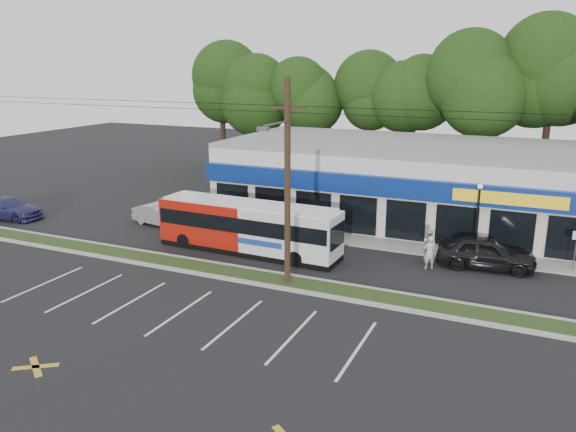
{
  "coord_description": "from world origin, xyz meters",
  "views": [
    {
      "loc": [
        13.72,
        -22.74,
        10.55
      ],
      "look_at": [
        1.23,
        5.0,
        2.28
      ],
      "focal_mm": 35.0,
      "sensor_mm": 36.0,
      "label": 1
    }
  ],
  "objects_px": {
    "lamp_post": "(478,212)",
    "car_dark": "(486,253)",
    "pedestrian_b": "(429,245)",
    "car_blue": "(7,208)",
    "sign_post": "(576,244)",
    "metrobus": "(248,226)",
    "utility_pole": "(284,176)",
    "car_silver": "(162,215)",
    "pedestrian_a": "(429,252)"
  },
  "relations": [
    {
      "from": "lamp_post",
      "to": "metrobus",
      "type": "distance_m",
      "value": 12.84
    },
    {
      "from": "utility_pole",
      "to": "pedestrian_a",
      "type": "bearing_deg",
      "value": 39.44
    },
    {
      "from": "car_dark",
      "to": "pedestrian_b",
      "type": "bearing_deg",
      "value": 86.55
    },
    {
      "from": "utility_pole",
      "to": "pedestrian_a",
      "type": "distance_m",
      "value": 9.17
    },
    {
      "from": "metrobus",
      "to": "car_dark",
      "type": "xyz_separation_m",
      "value": [
        12.78,
        2.82,
        -0.7
      ]
    },
    {
      "from": "pedestrian_b",
      "to": "car_blue",
      "type": "bearing_deg",
      "value": 15.03
    },
    {
      "from": "car_dark",
      "to": "car_blue",
      "type": "height_order",
      "value": "car_dark"
    },
    {
      "from": "utility_pole",
      "to": "metrobus",
      "type": "height_order",
      "value": "utility_pole"
    },
    {
      "from": "car_dark",
      "to": "pedestrian_a",
      "type": "xyz_separation_m",
      "value": [
        -2.73,
        -1.32,
        0.04
      ]
    },
    {
      "from": "sign_post",
      "to": "metrobus",
      "type": "xyz_separation_m",
      "value": [
        -17.05,
        -4.08,
        0.01
      ]
    },
    {
      "from": "utility_pole",
      "to": "pedestrian_a",
      "type": "relative_size",
      "value": 27.62
    },
    {
      "from": "metrobus",
      "to": "car_silver",
      "type": "distance_m",
      "value": 8.38
    },
    {
      "from": "pedestrian_b",
      "to": "car_dark",
      "type": "bearing_deg",
      "value": -169.36
    },
    {
      "from": "car_silver",
      "to": "car_blue",
      "type": "distance_m",
      "value": 11.4
    },
    {
      "from": "lamp_post",
      "to": "sign_post",
      "type": "relative_size",
      "value": 1.91
    },
    {
      "from": "sign_post",
      "to": "car_silver",
      "type": "distance_m",
      "value": 25.06
    },
    {
      "from": "sign_post",
      "to": "car_dark",
      "type": "height_order",
      "value": "sign_post"
    },
    {
      "from": "car_blue",
      "to": "pedestrian_a",
      "type": "distance_m",
      "value": 29.07
    },
    {
      "from": "metrobus",
      "to": "car_blue",
      "type": "distance_m",
      "value": 18.97
    },
    {
      "from": "metrobus",
      "to": "sign_post",
      "type": "bearing_deg",
      "value": 15.29
    },
    {
      "from": "lamp_post",
      "to": "sign_post",
      "type": "height_order",
      "value": "lamp_post"
    },
    {
      "from": "lamp_post",
      "to": "car_dark",
      "type": "bearing_deg",
      "value": -63.65
    },
    {
      "from": "utility_pole",
      "to": "pedestrian_b",
      "type": "bearing_deg",
      "value": 46.86
    },
    {
      "from": "lamp_post",
      "to": "pedestrian_a",
      "type": "bearing_deg",
      "value": -125.54
    },
    {
      "from": "utility_pole",
      "to": "car_silver",
      "type": "bearing_deg",
      "value": 152.83
    },
    {
      "from": "sign_post",
      "to": "car_dark",
      "type": "distance_m",
      "value": 4.5
    },
    {
      "from": "utility_pole",
      "to": "car_blue",
      "type": "xyz_separation_m",
      "value": [
        -22.83,
        3.07,
        -4.67
      ]
    },
    {
      "from": "car_silver",
      "to": "pedestrian_a",
      "type": "relative_size",
      "value": 2.42
    },
    {
      "from": "pedestrian_b",
      "to": "utility_pole",
      "type": "bearing_deg",
      "value": 55.51
    },
    {
      "from": "lamp_post",
      "to": "pedestrian_b",
      "type": "distance_m",
      "value": 3.29
    },
    {
      "from": "sign_post",
      "to": "car_dark",
      "type": "xyz_separation_m",
      "value": [
        -4.27,
        -1.25,
        -0.69
      ]
    },
    {
      "from": "lamp_post",
      "to": "sign_post",
      "type": "distance_m",
      "value": 5.13
    },
    {
      "from": "car_silver",
      "to": "pedestrian_a",
      "type": "xyz_separation_m",
      "value": [
        18.0,
        -1.0,
        0.18
      ]
    },
    {
      "from": "metrobus",
      "to": "pedestrian_b",
      "type": "height_order",
      "value": "metrobus"
    },
    {
      "from": "pedestrian_a",
      "to": "pedestrian_b",
      "type": "bearing_deg",
      "value": -110.02
    },
    {
      "from": "car_dark",
      "to": "car_blue",
      "type": "distance_m",
      "value": 31.91
    },
    {
      "from": "metrobus",
      "to": "pedestrian_a",
      "type": "relative_size",
      "value": 6.09
    },
    {
      "from": "pedestrian_a",
      "to": "car_silver",
      "type": "bearing_deg",
      "value": -35.96
    },
    {
      "from": "metrobus",
      "to": "pedestrian_b",
      "type": "xyz_separation_m",
      "value": [
        9.77,
        2.72,
        -0.65
      ]
    },
    {
      "from": "lamp_post",
      "to": "car_dark",
      "type": "xyz_separation_m",
      "value": [
        0.73,
        -1.48,
        -1.81
      ]
    },
    {
      "from": "car_blue",
      "to": "metrobus",
      "type": "bearing_deg",
      "value": -94.98
    },
    {
      "from": "utility_pole",
      "to": "lamp_post",
      "type": "distance_m",
      "value": 11.67
    },
    {
      "from": "lamp_post",
      "to": "car_dark",
      "type": "relative_size",
      "value": 0.84
    },
    {
      "from": "pedestrian_a",
      "to": "pedestrian_b",
      "type": "xyz_separation_m",
      "value": [
        -0.28,
        1.22,
        0.0
      ]
    },
    {
      "from": "car_dark",
      "to": "metrobus",
      "type": "bearing_deg",
      "value": 97.0
    },
    {
      "from": "car_silver",
      "to": "lamp_post",
      "type": "bearing_deg",
      "value": -74.74
    },
    {
      "from": "car_dark",
      "to": "car_silver",
      "type": "distance_m",
      "value": 20.74
    },
    {
      "from": "car_silver",
      "to": "pedestrian_b",
      "type": "bearing_deg",
      "value": -79.19
    },
    {
      "from": "lamp_post",
      "to": "car_blue",
      "type": "distance_m",
      "value": 31.43
    },
    {
      "from": "utility_pole",
      "to": "car_silver",
      "type": "relative_size",
      "value": 11.41
    }
  ]
}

